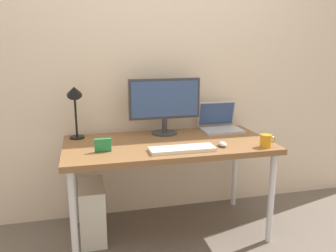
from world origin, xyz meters
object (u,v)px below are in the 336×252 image
at_px(mouse, 222,144).
at_px(coffee_mug, 266,141).
at_px(laptop, 220,123).
at_px(desk, 168,150).
at_px(keyboard, 182,149).
at_px(monitor, 165,102).
at_px(desk_lamp, 75,99).
at_px(photo_frame, 103,145).
at_px(computer_tower, 92,212).

relative_size(mouse, coffee_mug, 0.79).
distance_m(laptop, mouse, 0.48).
height_order(desk, coffee_mug, coffee_mug).
bearing_deg(mouse, keyboard, -173.93).
distance_m(desk, keyboard, 0.24).
bearing_deg(monitor, desk_lamp, 179.96).
bearing_deg(desk_lamp, keyboard, -34.39).
relative_size(monitor, photo_frame, 5.11).
height_order(coffee_mug, computer_tower, coffee_mug).
distance_m(coffee_mug, computer_tower, 1.35).
relative_size(desk_lamp, coffee_mug, 3.78).
relative_size(laptop, desk_lamp, 0.75).
xyz_separation_m(laptop, desk_lamp, (-1.14, -0.02, 0.24)).
height_order(coffee_mug, photo_frame, photo_frame).
relative_size(laptop, photo_frame, 2.91).
bearing_deg(coffee_mug, mouse, 162.80).
bearing_deg(photo_frame, mouse, -4.81).
distance_m(laptop, computer_tower, 1.22).
xyz_separation_m(monitor, laptop, (0.47, 0.02, -0.19)).
bearing_deg(desk, keyboard, -79.86).
height_order(photo_frame, computer_tower, photo_frame).
distance_m(keyboard, mouse, 0.30).
distance_m(keyboard, photo_frame, 0.53).
xyz_separation_m(desk_lamp, photo_frame, (0.17, -0.37, -0.25)).
bearing_deg(laptop, photo_frame, -158.50).
bearing_deg(coffee_mug, desk_lamp, 157.54).
bearing_deg(photo_frame, monitor, 36.00).
bearing_deg(desk, laptop, 26.90).
height_order(monitor, photo_frame, monitor).
height_order(monitor, computer_tower, monitor).
bearing_deg(computer_tower, mouse, -15.13).
height_order(desk_lamp, computer_tower, desk_lamp).
relative_size(photo_frame, computer_tower, 0.26).
distance_m(laptop, photo_frame, 1.05).
bearing_deg(mouse, monitor, 125.37).
xyz_separation_m(desk, computer_tower, (-0.56, 0.05, -0.45)).
xyz_separation_m(desk, keyboard, (0.04, -0.23, 0.07)).
bearing_deg(mouse, coffee_mug, -17.20).
bearing_deg(desk, desk_lamp, 159.66).
bearing_deg(coffee_mug, keyboard, 174.53).
height_order(keyboard, computer_tower, keyboard).
xyz_separation_m(laptop, coffee_mug, (0.12, -0.54, -0.01)).
height_order(mouse, photo_frame, photo_frame).
xyz_separation_m(laptop, keyboard, (-0.46, -0.48, -0.05)).
relative_size(keyboard, photo_frame, 4.00).
distance_m(desk_lamp, computer_tower, 0.84).
bearing_deg(coffee_mug, monitor, 138.57).
relative_size(mouse, photo_frame, 0.82).
bearing_deg(monitor, keyboard, -88.88).
relative_size(desk, desk_lamp, 3.46).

